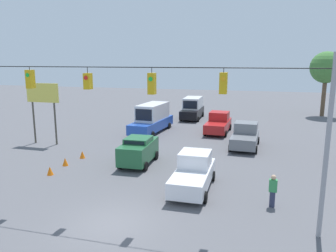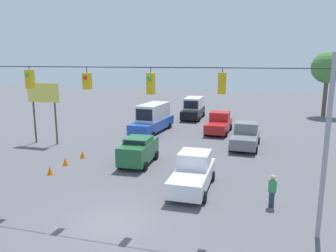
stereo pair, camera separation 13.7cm
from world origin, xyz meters
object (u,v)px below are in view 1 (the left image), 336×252
box_truck_blue_withflow_far (152,118)px  traffic_cone_nearest (50,171)px  pickup_truck_white_crossing_near (193,173)px  box_truck_black_withflow_deep (192,108)px  pedestrian (273,191)px  sedan_green_withflow_mid (139,150)px  traffic_cone_third (82,155)px  traffic_cone_second (65,162)px  pickup_truck_red_oncoming_deep (218,123)px  roadside_billboard (43,100)px  overhead_signal_span (120,114)px  pickup_truck_grey_oncoming_far (245,136)px  tree_horizon_left (326,68)px

box_truck_blue_withflow_far → traffic_cone_nearest: 14.68m
pickup_truck_white_crossing_near → box_truck_black_withflow_deep: 23.66m
box_truck_blue_withflow_far → pickup_truck_white_crossing_near: size_ratio=1.43×
pickup_truck_white_crossing_near → pedestrian: bearing=162.9°
box_truck_blue_withflow_far → sedan_green_withflow_mid: bearing=102.7°
traffic_cone_third → traffic_cone_second: bearing=82.5°
traffic_cone_nearest → pedestrian: bearing=175.3°
box_truck_blue_withflow_far → traffic_cone_nearest: box_truck_blue_withflow_far is taller
traffic_cone_third → sedan_green_withflow_mid: bearing=177.9°
pickup_truck_red_oncoming_deep → sedan_green_withflow_mid: pickup_truck_red_oncoming_deep is taller
traffic_cone_nearest → roadside_billboard: bearing=-53.2°
sedan_green_withflow_mid → pickup_truck_white_crossing_near: pickup_truck_white_crossing_near is taller
overhead_signal_span → box_truck_black_withflow_deep: overhead_signal_span is taller
traffic_cone_second → pedestrian: bearing=167.5°
sedan_green_withflow_mid → traffic_cone_third: size_ratio=7.32×
box_truck_blue_withflow_far → traffic_cone_second: box_truck_blue_withflow_far is taller
pickup_truck_grey_oncoming_far → pedestrian: 11.93m
box_truck_blue_withflow_far → traffic_cone_second: 12.76m
sedan_green_withflow_mid → traffic_cone_nearest: bearing=37.9°
pickup_truck_white_crossing_near → box_truck_black_withflow_deep: (4.55, -23.21, 0.38)m
box_truck_blue_withflow_far → roadside_billboard: 10.97m
pickup_truck_grey_oncoming_far → traffic_cone_second: bearing=35.1°
pickup_truck_white_crossing_near → box_truck_black_withflow_deep: size_ratio=0.86×
sedan_green_withflow_mid → traffic_cone_second: size_ratio=7.32×
pickup_truck_white_crossing_near → tree_horizon_left: 32.59m
traffic_cone_nearest → pickup_truck_grey_oncoming_far: bearing=-138.9°
box_truck_black_withflow_deep → traffic_cone_nearest: size_ratio=10.38×
box_truck_blue_withflow_far → traffic_cone_third: (2.31, 10.48, -1.17)m
traffic_cone_second → overhead_signal_span: bearing=140.4°
sedan_green_withflow_mid → traffic_cone_third: 4.77m
pickup_truck_grey_oncoming_far → traffic_cone_third: 13.78m
traffic_cone_nearest → tree_horizon_left: 37.49m
pickup_truck_red_oncoming_deep → traffic_cone_third: (9.10, 12.01, -0.69)m
roadside_billboard → pickup_truck_white_crossing_near: bearing=155.1°
pickup_truck_white_crossing_near → roadside_billboard: 16.75m
box_truck_blue_withflow_far → roadside_billboard: roadside_billboard is taller
pickup_truck_grey_oncoming_far → tree_horizon_left: tree_horizon_left is taller
overhead_signal_span → traffic_cone_nearest: 9.04m
pickup_truck_white_crossing_near → traffic_cone_nearest: size_ratio=8.91×
overhead_signal_span → traffic_cone_second: size_ratio=31.62×
traffic_cone_nearest → box_truck_blue_withflow_far: bearing=-99.6°
pedestrian → tree_horizon_left: bearing=-103.9°
overhead_signal_span → roadside_billboard: bearing=-41.9°
pickup_truck_red_oncoming_deep → traffic_cone_third: pickup_truck_red_oncoming_deep is taller
pickup_truck_white_crossing_near → pickup_truck_grey_oncoming_far: bearing=-103.9°
pickup_truck_red_oncoming_deep → roadside_billboard: bearing=31.1°
traffic_cone_second → traffic_cone_third: size_ratio=1.00×
pickup_truck_red_oncoming_deep → roadside_billboard: (14.59, 8.81, 3.02)m
overhead_signal_span → pickup_truck_grey_oncoming_far: (-5.40, -14.34, -4.01)m
tree_horizon_left → pickup_truck_grey_oncoming_far: bearing=63.8°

